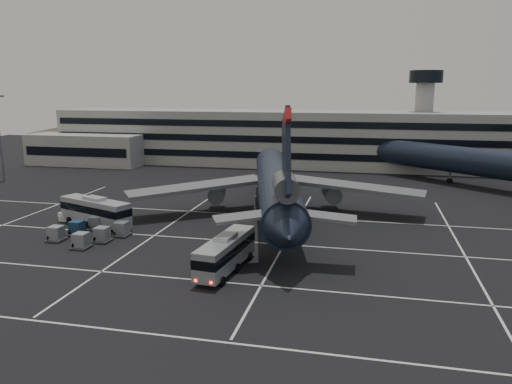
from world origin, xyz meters
TOP-DOWN VIEW (x-y plane):
  - ground at (0.00, 0.00)m, footprint 260.00×260.00m
  - lane_markings at (0.95, 0.72)m, footprint 90.00×55.62m
  - terminal at (-2.95, 71.14)m, footprint 125.00×26.00m
  - hills at (17.99, 170.00)m, footprint 352.00×180.00m
  - trijet_main at (8.44, 17.24)m, footprint 46.21×57.15m
  - trijet_far at (39.87, 52.88)m, footprint 46.83×42.46m
  - bus_near at (7.31, -6.75)m, footprint 4.00×11.88m
  - bus_far at (-16.21, 6.53)m, footprint 12.61×7.18m
  - tug_a at (-22.46, 8.21)m, footprint 1.70×2.35m
  - uld_cluster at (-13.91, 0.89)m, footprint 10.19×10.95m

SIDE VIEW (x-z plane):
  - hills at x=17.99m, z-range -34.07..9.93m
  - ground at x=0.00m, z-range 0.00..0.00m
  - lane_markings at x=0.95m, z-range 0.00..0.01m
  - tug_a at x=-22.46m, z-range -0.08..1.29m
  - uld_cluster at x=-13.91m, z-range -0.02..1.96m
  - bus_near at x=7.31m, z-range 0.19..4.31m
  - bus_far at x=-16.21m, z-range 0.21..4.59m
  - trijet_main at x=8.44m, z-range -3.79..14.29m
  - trijet_far at x=39.87m, z-range -3.61..14.47m
  - terminal at x=-2.95m, z-range -5.07..18.93m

